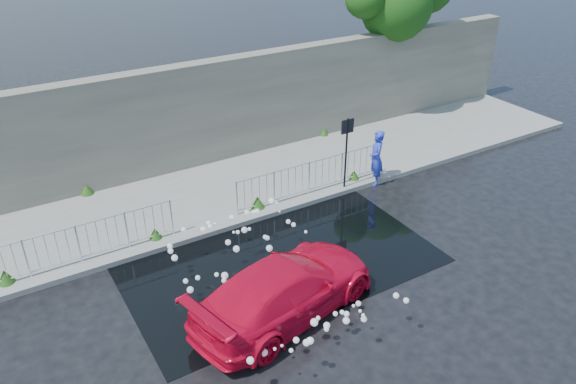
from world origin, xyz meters
name	(u,v)px	position (x,y,z in m)	size (l,w,h in m)	color
ground	(280,285)	(0.00, 0.00, 0.00)	(90.00, 90.00, 0.00)	black
pavement	(200,197)	(0.00, 5.00, 0.07)	(30.00, 4.00, 0.15)	slate
curb	(228,227)	(0.00, 3.00, 0.08)	(30.00, 0.25, 0.16)	slate
retaining_wall	(169,120)	(0.00, 7.20, 1.90)	(30.00, 0.60, 3.50)	#59554B
puddle	(277,259)	(0.50, 1.00, 0.01)	(8.00, 5.00, 0.01)	black
sign_post	(347,142)	(4.20, 3.10, 1.72)	(0.45, 0.06, 2.50)	black
railing_left	(78,242)	(-4.00, 3.35, 0.74)	(5.05, 0.05, 1.10)	silver
railing_right	(309,177)	(3.00, 3.35, 0.74)	(5.05, 0.05, 1.10)	silver
weeds	(197,201)	(-0.32, 4.43, 0.32)	(12.17, 3.93, 0.38)	#1E4111
water_spray	(264,269)	(-0.46, -0.01, 0.69)	(3.72, 5.28, 1.02)	white
red_car	(285,289)	(-0.39, -0.91, 0.69)	(1.94, 4.76, 1.38)	red
person	(376,158)	(5.37, 3.00, 0.93)	(0.68, 0.45, 1.86)	blue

